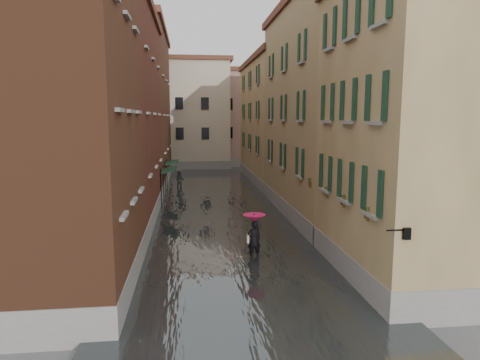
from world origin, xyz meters
TOP-DOWN VIEW (x-y plane):
  - ground at (0.00, 0.00)m, footprint 120.00×120.00m
  - floodwater at (0.00, 13.00)m, footprint 10.00×60.00m
  - building_left_near at (-7.00, -2.00)m, footprint 6.00×8.00m
  - building_left_mid at (-7.00, 9.00)m, footprint 6.00×14.00m
  - building_left_far at (-7.00, 24.00)m, footprint 6.00×16.00m
  - building_right_near at (7.00, -2.00)m, footprint 6.00×8.00m
  - building_right_mid at (7.00, 9.00)m, footprint 6.00×14.00m
  - building_right_far at (7.00, 24.00)m, footprint 6.00×16.00m
  - building_end_cream at (-3.00, 38.00)m, footprint 12.00×9.00m
  - building_end_pink at (6.00, 40.00)m, footprint 10.00×9.00m
  - awning_near at (-3.49, 14.21)m, footprint 1.09×3.01m
  - awning_far at (-3.49, 19.46)m, footprint 1.09×2.70m
  - wall_lantern at (4.33, -6.00)m, footprint 0.71×0.22m
  - window_planters at (4.12, -0.75)m, footprint 0.59×7.74m
  - pedestrian_main at (0.91, 0.97)m, footprint 1.06×1.06m
  - pedestrian_far at (-2.82, 20.67)m, footprint 0.89×0.75m

SIDE VIEW (x-z plane):
  - ground at x=0.00m, z-range 0.00..0.00m
  - floodwater at x=0.00m, z-range 0.00..0.20m
  - pedestrian_far at x=-2.82m, z-range 0.00..1.62m
  - pedestrian_main at x=0.91m, z-range 0.26..2.32m
  - awning_far at x=-3.49m, z-range 1.06..3.86m
  - awning_near at x=-3.49m, z-range 1.07..3.87m
  - wall_lantern at x=4.33m, z-range 2.83..3.18m
  - window_planters at x=4.12m, z-range 3.09..3.93m
  - building_right_near at x=7.00m, z-range 0.00..11.50m
  - building_right_far at x=7.00m, z-range 0.00..11.50m
  - building_end_pink at x=6.00m, z-range 0.00..12.00m
  - building_left_mid at x=-7.00m, z-range 0.00..12.50m
  - building_left_near at x=-7.00m, z-range 0.00..13.00m
  - building_right_mid at x=7.00m, z-range 0.00..13.00m
  - building_end_cream at x=-3.00m, z-range 0.00..13.00m
  - building_left_far at x=-7.00m, z-range 0.00..14.00m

